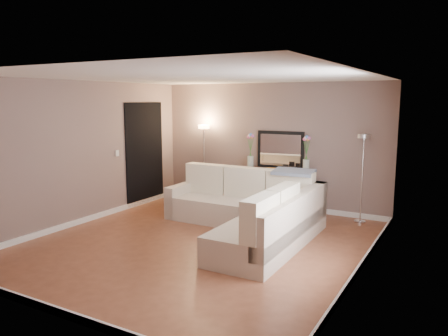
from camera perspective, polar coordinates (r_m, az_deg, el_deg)
The scene contains 23 objects.
floor at distance 7.07m, azimuth -3.23°, elevation -9.77°, with size 5.00×5.50×0.01m, color brown.
ceiling at distance 6.71m, azimuth -3.43°, elevation 11.85°, with size 5.00×5.50×0.01m, color white.
wall_back at distance 9.19m, azimuth 6.02°, elevation 2.90°, with size 5.00×0.02×2.60m, color #7F6861.
wall_front at distance 4.73m, azimuth -21.76°, elevation -3.50°, with size 5.00×0.02×2.60m, color #7F6861.
wall_left at distance 8.39m, azimuth -17.92°, elevation 1.92°, with size 0.02×5.50×2.60m, color #7F6861.
wall_right at distance 5.82m, azimuth 17.94°, elevation -1.03°, with size 0.02×5.50×2.60m, color #7F6861.
baseboard_back at distance 9.39m, azimuth 5.83°, elevation -4.72°, with size 5.00×0.03×0.10m, color white.
baseboard_front at distance 5.15m, azimuth -20.69°, elevation -17.18°, with size 5.00×0.03×0.10m, color white.
baseboard_left at distance 8.60m, azimuth -17.41°, elevation -6.37°, with size 0.03×5.50×0.10m, color white.
baseboard_right at distance 6.16m, azimuth 17.13°, elevation -12.54°, with size 0.03×5.50×0.10m, color white.
doorway at distance 9.61m, azimuth -10.30°, elevation 1.87°, with size 0.02×1.20×2.20m, color black.
switch_plate at distance 8.97m, azimuth -13.78°, elevation 1.89°, with size 0.02×0.08×0.12m, color white.
sectional_sofa at distance 7.51m, azimuth 3.57°, elevation -5.65°, with size 2.86×2.74×1.00m.
throw_blanket at distance 7.83m, azimuth 9.08°, elevation -0.51°, with size 0.72×0.41×0.05m, color slate.
console_table at distance 9.03m, azimuth 6.39°, elevation -2.45°, with size 1.42×0.47×0.86m.
leaning_mirror at distance 9.05m, azimuth 7.39°, elevation 2.35°, with size 0.99×0.11×0.77m.
table_decor at distance 8.90m, azimuth 6.88°, elevation -0.10°, with size 0.60×0.14×0.14m.
flower_vase_left at distance 9.10m, azimuth 3.48°, elevation 1.91°, with size 0.16×0.14×0.74m.
flower_vase_right at distance 8.73m, azimuth 10.70°, elevation 1.46°, with size 0.16×0.14×0.74m.
floor_lamp_lit at distance 9.72m, azimuth -2.64°, elevation 2.69°, with size 0.28×0.28×1.70m.
floor_lamp_unlit at distance 8.33m, azimuth 17.70°, elevation 0.93°, with size 0.29×0.29×1.64m.
charcoal_rug at distance 9.67m, azimuth -3.84°, elevation -4.55°, with size 1.11×0.83×0.01m, color black.
black_bag at distance 9.63m, azimuth -5.02°, elevation -3.54°, with size 0.31×0.22×0.20m, color black.
Camera 1 is at (3.63, -5.63, 2.27)m, focal length 35.00 mm.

